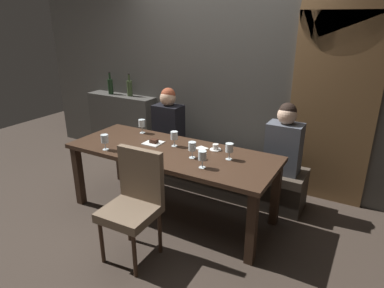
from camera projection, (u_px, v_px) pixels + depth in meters
ground at (173, 212)px, 3.73m from camera, size 9.00×9.00×0.00m
back_wall_tiled at (223, 62)px, 4.19m from camera, size 6.00×0.12×3.00m
arched_door at (336, 84)px, 3.56m from camera, size 0.90×0.05×2.55m
back_counter at (123, 126)px, 5.12m from camera, size 1.10×0.28×0.95m
dining_table at (171, 158)px, 3.50m from camera, size 2.20×0.84×0.74m
banquette_bench at (202, 170)px, 4.22m from camera, size 2.50×0.44×0.45m
chair_near_side at (134, 198)px, 2.91m from camera, size 0.45×0.45×0.98m
diner_redhead at (168, 119)px, 4.27m from camera, size 0.36×0.24×0.76m
diner_bearded at (284, 140)px, 3.54m from camera, size 0.36×0.24×0.76m
wine_bottle_dark_red at (110, 86)px, 4.98m from camera, size 0.08×0.08×0.33m
wine_bottle_pale_label at (130, 88)px, 4.86m from camera, size 0.08×0.08×0.33m
wine_glass_near_left at (142, 124)px, 3.94m from camera, size 0.08×0.08×0.16m
wine_glass_far_right at (105, 139)px, 3.44m from camera, size 0.08×0.08×0.16m
wine_glass_center_front at (202, 156)px, 3.02m from camera, size 0.08×0.08×0.16m
wine_glass_far_left at (229, 148)px, 3.20m from camera, size 0.08×0.08×0.16m
wine_glass_near_right at (174, 136)px, 3.54m from camera, size 0.08×0.08×0.16m
wine_glass_end_right at (192, 147)px, 3.24m from camera, size 0.08×0.08×0.16m
espresso_cup at (216, 148)px, 3.46m from camera, size 0.12×0.12×0.06m
dessert_plate at (153, 142)px, 3.65m from camera, size 0.19×0.19×0.05m
folded_napkin at (202, 148)px, 3.50m from camera, size 0.13×0.13×0.01m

